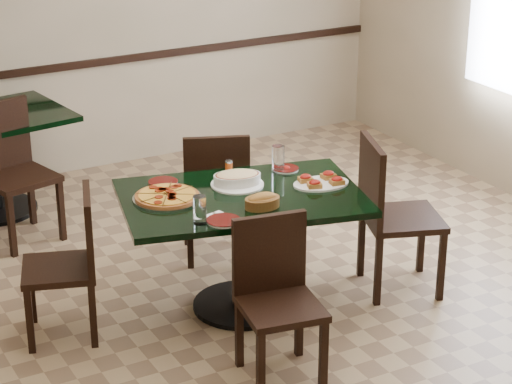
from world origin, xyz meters
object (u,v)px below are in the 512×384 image
bruschetta_platter (321,181)px  bread_basket (262,201)px  main_table (242,223)px  lasagna_casserole (237,178)px  chair_far (216,189)px  chair_near (276,289)px  pepperoni_pizza (167,196)px  chair_left (72,257)px  back_chair_near (11,164)px  chair_right (389,207)px

bruschetta_platter → bread_basket: bearing=-155.3°
main_table → lasagna_casserole: size_ratio=4.87×
chair_far → chair_near: bearing=97.9°
pepperoni_pizza → bruschetta_platter: bearing=-15.0°
main_table → chair_far: chair_far is taller
chair_left → bruschetta_platter: (1.49, -0.28, 0.28)m
back_chair_near → chair_near: bearing=-87.5°
main_table → chair_far: bearing=90.0°
chair_right → bread_basket: bearing=110.2°
main_table → chair_near: bearing=-90.0°
bruschetta_platter → main_table: bearing=178.6°
chair_left → pepperoni_pizza: chair_left is taller
bread_basket → chair_left: bearing=160.8°
main_table → chair_right: size_ratio=1.60×
pepperoni_pizza → back_chair_near: bearing=107.7°
back_chair_near → bread_basket: 2.17m
chair_near → pepperoni_pizza: chair_near is taller
chair_far → bruschetta_platter: bearing=135.0°
bread_basket → main_table: bearing=96.7°
lasagna_casserole → bread_basket: (-0.03, -0.37, -0.01)m
chair_far → chair_right: 1.17m
chair_left → back_chair_near: (0.08, 1.53, 0.06)m
pepperoni_pizza → lasagna_casserole: 0.46m
chair_left → bruschetta_platter: chair_left is taller
lasagna_casserole → main_table: bearing=-94.4°
chair_left → back_chair_near: size_ratio=0.91×
chair_far → chair_left: 1.26m
back_chair_near → pepperoni_pizza: (0.50, -1.57, 0.22)m
chair_right → bread_basket: (-0.90, -0.01, 0.23)m
chair_right → chair_left: 1.96m
chair_near → bruschetta_platter: size_ratio=2.30×
chair_left → back_chair_near: bearing=-164.5°
chair_near → chair_left: bearing=142.0°
chair_right → back_chair_near: (-1.83, 1.94, -0.01)m
pepperoni_pizza → bread_basket: size_ratio=1.86×
lasagna_casserole → back_chair_near: bearing=135.1°
main_table → lasagna_casserole: (0.05, 0.14, 0.23)m
chair_far → pepperoni_pizza: chair_far is taller
pepperoni_pizza → bread_basket: bread_basket is taller
back_chair_near → lasagna_casserole: back_chair_near is taller
chair_left → pepperoni_pizza: size_ratio=2.18×
chair_left → bread_basket: (1.01, -0.42, 0.30)m
chair_far → chair_left: (-1.16, -0.48, -0.02)m
main_table → bread_basket: size_ratio=7.32×
lasagna_casserole → bread_basket: size_ratio=1.50×
back_chair_near → bread_basket: size_ratio=4.48×
chair_right → bread_basket: chair_right is taller
back_chair_near → lasagna_casserole: 1.86m
bread_basket → back_chair_near: bearing=118.6°
chair_far → main_table: bearing=97.9°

